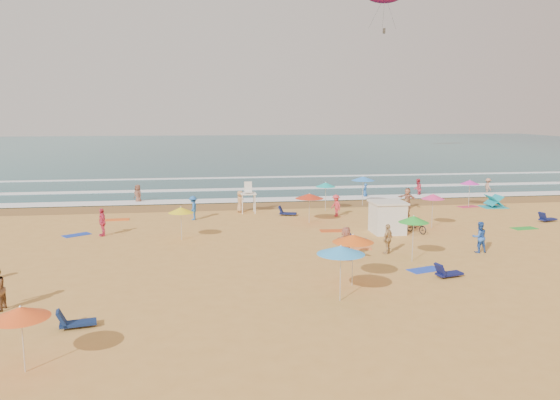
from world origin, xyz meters
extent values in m
plane|color=gold|center=(0.00, 0.00, 0.00)|extent=(220.00, 220.00, 0.00)
cube|color=#0C4756|center=(0.00, 84.00, 0.00)|extent=(220.00, 140.00, 0.18)
plane|color=olive|center=(0.00, 12.50, 0.01)|extent=(220.00, 220.00, 0.00)
cube|color=white|center=(0.00, 15.00, 0.10)|extent=(200.00, 2.20, 0.05)
cube|color=white|center=(0.00, 22.00, 0.10)|extent=(200.00, 1.60, 0.05)
cube|color=white|center=(0.00, 32.00, 0.10)|extent=(200.00, 1.20, 0.05)
cube|color=silver|center=(6.19, 0.66, 1.00)|extent=(2.00, 2.00, 2.00)
cube|color=silver|center=(6.19, 0.66, 2.06)|extent=(2.20, 2.20, 0.12)
imported|color=black|center=(8.09, 0.36, 0.45)|extent=(1.28, 1.78, 0.89)
cone|color=yellow|center=(-7.22, 0.53, 1.91)|extent=(1.57, 1.57, 0.35)
cone|color=#EA34C2|center=(16.35, 9.33, 2.11)|extent=(1.57, 1.57, 0.35)
cone|color=#16B4B1|center=(3.96, 9.24, 2.14)|extent=(1.61, 1.61, 0.35)
cone|color=#FF6015|center=(0.88, -9.76, 2.23)|extent=(1.89, 1.89, 0.35)
cone|color=#FF551A|center=(-11.40, -16.58, 1.92)|extent=(1.71, 1.71, 0.35)
cone|color=#3488ED|center=(7.68, 11.27, 2.33)|extent=(1.97, 1.97, 0.35)
cone|color=#FD3886|center=(9.76, 1.73, 2.20)|extent=(1.58, 1.58, 0.35)
cone|color=red|center=(1.72, 4.68, 1.96)|extent=(2.02, 2.02, 0.35)
cone|color=green|center=(5.18, -6.25, 2.31)|extent=(1.60, 1.60, 0.35)
cone|color=#38AAFF|center=(-0.19, -11.71, 2.22)|extent=(2.02, 2.02, 0.35)
cube|color=#0F204C|center=(-10.55, -13.16, 0.17)|extent=(1.38, 0.80, 0.34)
cube|color=#0F1B4F|center=(3.45, -1.87, 0.17)|extent=(1.39, 0.82, 0.34)
cube|color=#0F144E|center=(5.90, -9.19, 0.17)|extent=(1.40, 0.85, 0.34)
cube|color=#0F174D|center=(19.09, 2.63, 0.17)|extent=(1.40, 0.88, 0.34)
cube|color=#0D1645|center=(0.65, 7.64, 0.17)|extent=(1.40, 0.90, 0.34)
cube|color=#1C3CB3|center=(-14.03, 2.88, 0.01)|extent=(1.89, 1.68, 0.03)
cube|color=#F35B1B|center=(-12.18, 7.76, 0.01)|extent=(1.76, 0.99, 0.03)
cube|color=orange|center=(3.05, -3.05, 0.01)|extent=(1.85, 1.21, 0.03)
cube|color=#D54C1A|center=(2.77, 1.76, 0.01)|extent=(1.75, 0.97, 0.03)
cube|color=blue|center=(5.19, -7.90, 0.01)|extent=(1.87, 1.30, 0.03)
cube|color=green|center=(15.98, 0.62, 0.01)|extent=(1.79, 1.06, 0.03)
cube|color=#CD3052|center=(16.33, 9.34, 0.01)|extent=(1.84, 1.18, 0.03)
imported|color=#D7354A|center=(14.45, 15.78, 0.70)|extent=(1.09, 1.16, 1.90)
imported|color=tan|center=(22.15, 16.73, 0.60)|extent=(0.72, 1.15, 1.71)
imported|color=brown|center=(8.45, 3.31, 0.91)|extent=(0.72, 0.54, 1.82)
imported|color=tan|center=(1.75, -5.40, 0.91)|extent=(1.29, 1.74, 1.82)
imported|color=#2664B5|center=(-6.58, 7.02, 0.89)|extent=(0.87, 1.26, 1.78)
imported|color=#E23842|center=(4.23, 6.80, 0.84)|extent=(0.97, 1.24, 1.69)
imported|color=blue|center=(9.16, 15.41, 0.55)|extent=(0.67, 0.69, 1.59)
imported|color=brown|center=(-11.51, 15.52, 0.68)|extent=(1.05, 1.06, 1.86)
imported|color=#AC6C4F|center=(10.89, 9.27, 0.87)|extent=(1.40, 1.58, 1.74)
imported|color=#DE375A|center=(-12.31, 2.45, 0.90)|extent=(0.87, 1.14, 1.80)
imported|color=blue|center=(9.67, -4.95, 0.89)|extent=(0.89, 0.70, 1.78)
imported|color=tan|center=(4.41, -4.50, 0.85)|extent=(1.00, 1.01, 1.71)
imported|color=tan|center=(-2.92, 9.56, 0.87)|extent=(0.76, 0.97, 1.75)
cube|color=#3F3326|center=(26.15, 61.69, 21.88)|extent=(0.40, 0.30, 0.90)
camera|label=1|loc=(-5.86, -33.26, 7.91)|focal=35.00mm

